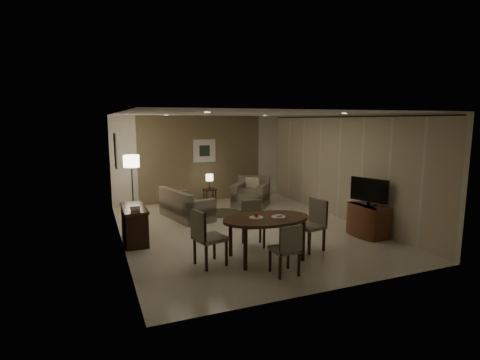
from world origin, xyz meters
name	(u,v)px	position (x,y,z in m)	size (l,w,h in m)	color
room_shell	(237,171)	(0.00, 0.40, 1.35)	(5.50, 7.00, 2.70)	beige
taupe_accent	(201,159)	(0.00, 3.48, 1.35)	(3.96, 0.03, 2.70)	brown
curtain_wall	(339,169)	(2.68, 0.00, 1.32)	(0.08, 6.70, 2.58)	#C2B497
curtain_rod	(341,117)	(2.68, 0.00, 2.64)	(0.03, 0.03, 6.80)	black
art_back_frame	(204,151)	(0.10, 3.46, 1.60)	(0.72, 0.03, 0.72)	silver
art_back_canvas	(205,151)	(0.10, 3.44, 1.60)	(0.34, 0.01, 0.34)	#1C3323
art_left_frame	(115,151)	(-2.72, 1.20, 1.85)	(0.03, 0.60, 0.80)	silver
art_left_canvas	(116,151)	(-2.71, 1.20, 1.85)	(0.01, 0.46, 0.64)	gray
downlight_nl	(207,112)	(-1.40, -1.80, 2.69)	(0.10, 0.10, 0.01)	white
downlight_nr	(344,113)	(1.40, -1.80, 2.69)	(0.10, 0.10, 0.01)	white
downlight_fl	(166,115)	(-1.40, 1.80, 2.69)	(0.10, 0.10, 0.01)	white
downlight_fr	(265,116)	(1.40, 1.80, 2.69)	(0.10, 0.10, 0.01)	white
console_desk	(134,225)	(-2.49, 0.00, 0.38)	(0.48, 1.20, 0.75)	#462B16
telephone	(135,208)	(-2.49, -0.30, 0.80)	(0.20, 0.14, 0.09)	white
tv_cabinet	(368,220)	(2.40, -1.50, 0.35)	(0.48, 0.90, 0.70)	brown
flat_tv	(369,191)	(2.38, -1.50, 1.02)	(0.06, 0.88, 0.60)	black
dining_table	(266,238)	(-0.33, -1.92, 0.39)	(1.66, 1.04, 0.78)	#462B16
chair_near	(284,249)	(-0.36, -2.68, 0.44)	(0.43, 0.43, 0.88)	gray
chair_far	(253,224)	(-0.27, -1.19, 0.46)	(0.44, 0.44, 0.92)	gray
chair_left	(210,237)	(-1.39, -1.84, 0.51)	(0.50, 0.50, 1.02)	gray
chair_right	(310,226)	(0.66, -1.83, 0.50)	(0.49, 0.49, 1.00)	gray
plate_a	(256,218)	(-0.51, -1.87, 0.79)	(0.26, 0.26, 0.02)	white
plate_b	(278,217)	(-0.11, -1.97, 0.79)	(0.26, 0.26, 0.02)	white
fruit_apple	(256,215)	(-0.51, -1.87, 0.84)	(0.09, 0.09, 0.09)	#BC4315
napkin	(278,216)	(-0.11, -1.97, 0.81)	(0.12, 0.08, 0.03)	white
round_rug	(224,213)	(0.09, 1.62, 0.01)	(1.09, 1.09, 0.01)	#443F26
sofa	(187,204)	(-0.99, 1.51, 0.38)	(0.82, 1.64, 0.77)	gray
armchair	(251,192)	(1.13, 2.14, 0.43)	(0.97, 0.92, 0.86)	gray
side_table	(210,196)	(0.09, 2.92, 0.23)	(0.37, 0.37, 0.47)	black
table_lamp	(210,181)	(0.09, 2.92, 0.72)	(0.22, 0.22, 0.50)	#FFEAC1
floor_lamp	(132,186)	(-2.26, 2.33, 0.82)	(0.41, 0.41, 1.64)	#FFE5B7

